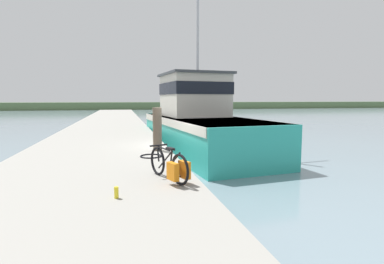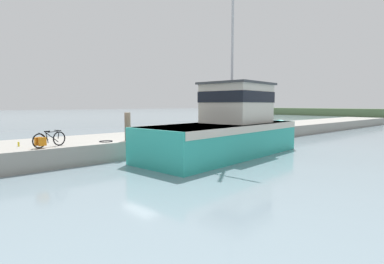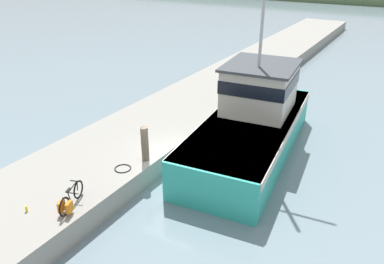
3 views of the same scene
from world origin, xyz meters
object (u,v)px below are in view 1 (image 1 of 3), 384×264
bicycle_touring (171,166)px  fishing_boat_main (199,122)px  mooring_post (157,129)px  water_bottle_on_curb (116,192)px  boat_green_anchored (184,110)px

bicycle_touring → fishing_boat_main: bearing=51.6°
fishing_boat_main → mooring_post: 5.64m
bicycle_touring → mooring_post: size_ratio=1.07×
mooring_post → water_bottle_on_curb: mooring_post is taller
boat_green_anchored → bicycle_touring: (-9.52, -44.46, 0.38)m
bicycle_touring → mooring_post: bearing=67.4°
water_bottle_on_curb → fishing_boat_main: bearing=67.4°
bicycle_touring → water_bottle_on_curb: size_ratio=7.58×
boat_green_anchored → water_bottle_on_curb: 46.56m
fishing_boat_main → bicycle_touring: size_ratio=7.82×
bicycle_touring → water_bottle_on_curb: bearing=-163.1°
bicycle_touring → mooring_post: 3.98m
water_bottle_on_curb → boat_green_anchored: bearing=76.8°
fishing_boat_main → water_bottle_on_curb: (-4.06, -9.75, -0.48)m
mooring_post → boat_green_anchored: bearing=77.0°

